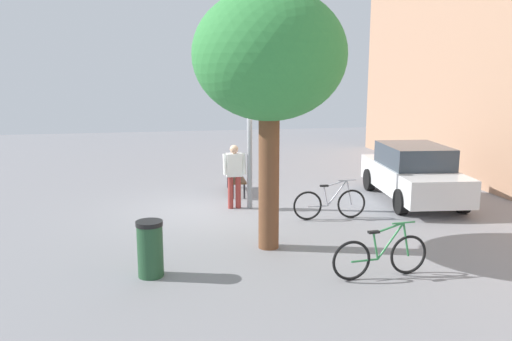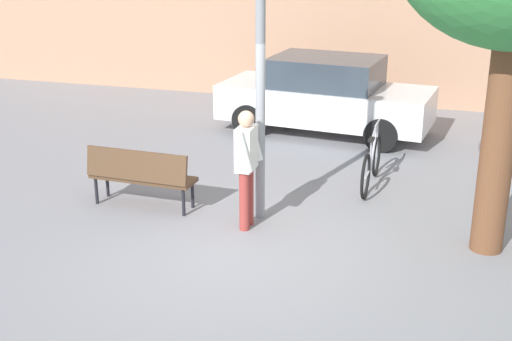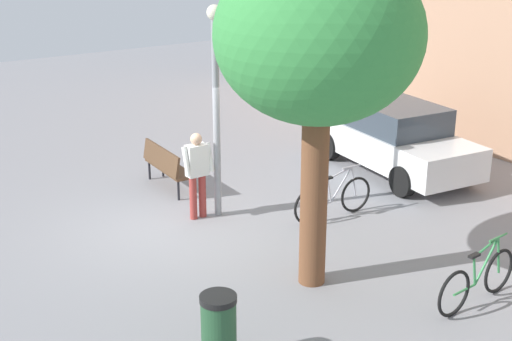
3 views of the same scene
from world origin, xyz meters
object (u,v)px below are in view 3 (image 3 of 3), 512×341
object	(u,v)px
plaza_tree	(319,39)
trash_bin	(219,331)
lamppost	(216,95)
park_bench	(166,164)
person_by_lamppost	(197,170)
bicycle_green	(478,280)
bicycle_silver	(334,199)
parked_car_white	(394,138)

from	to	relation	value
plaza_tree	trash_bin	world-z (taller)	plaza_tree
lamppost	park_bench	distance (m)	2.54
park_bench	person_by_lamppost	bearing A→B (deg)	-6.91
bicycle_green	trash_bin	distance (m)	4.02
lamppost	bicycle_silver	bearing A→B (deg)	52.11
lamppost	park_bench	world-z (taller)	lamppost
park_bench	plaza_tree	size ratio (longest dim) A/B	0.32
bicycle_silver	person_by_lamppost	bearing A→B (deg)	-123.84
trash_bin	lamppost	bearing A→B (deg)	149.27
person_by_lamppost	bicycle_silver	world-z (taller)	person_by_lamppost
bicycle_silver	parked_car_white	world-z (taller)	parked_car_white
plaza_tree	bicycle_silver	world-z (taller)	plaza_tree
bicycle_green	bicycle_silver	distance (m)	3.66
plaza_tree	bicycle_silver	bearing A→B (deg)	132.94
person_by_lamppost	bicycle_green	distance (m)	5.42
lamppost	bicycle_green	size ratio (longest dim) A/B	2.19
park_bench	plaza_tree	distance (m)	5.88
plaza_tree	bicycle_silver	size ratio (longest dim) A/B	2.82
person_by_lamppost	bicycle_silver	xyz separation A→B (m)	(1.43, 2.13, -0.58)
person_by_lamppost	bicycle_silver	distance (m)	2.63
bicycle_green	parked_car_white	bearing A→B (deg)	147.93
bicycle_silver	trash_bin	distance (m)	5.12
bicycle_silver	trash_bin	size ratio (longest dim) A/B	1.81
lamppost	trash_bin	xyz separation A→B (m)	(4.21, -2.51, -1.84)
lamppost	trash_bin	distance (m)	5.24
person_by_lamppost	parked_car_white	size ratio (longest dim) A/B	0.38
plaza_tree	bicycle_green	bearing A→B (deg)	40.36
person_by_lamppost	park_bench	distance (m)	1.77
bicycle_green	parked_car_white	world-z (taller)	parked_car_white
bicycle_green	parked_car_white	xyz separation A→B (m)	(-4.98, 3.12, 0.39)
park_bench	trash_bin	bearing A→B (deg)	-21.14
lamppost	trash_bin	world-z (taller)	lamppost
plaza_tree	parked_car_white	xyz separation A→B (m)	(-3.10, 4.72, -3.02)
person_by_lamppost	plaza_tree	distance (m)	4.27
trash_bin	bicycle_silver	bearing A→B (deg)	124.04
person_by_lamppost	trash_bin	xyz separation A→B (m)	(4.29, -2.11, -0.46)
bicycle_green	parked_car_white	distance (m)	5.89
plaza_tree	bicycle_silver	distance (m)	4.28
lamppost	person_by_lamppost	bearing A→B (deg)	-100.96
park_bench	trash_bin	distance (m)	6.43
park_bench	trash_bin	world-z (taller)	trash_bin
bicycle_silver	plaza_tree	bearing A→B (deg)	-47.06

